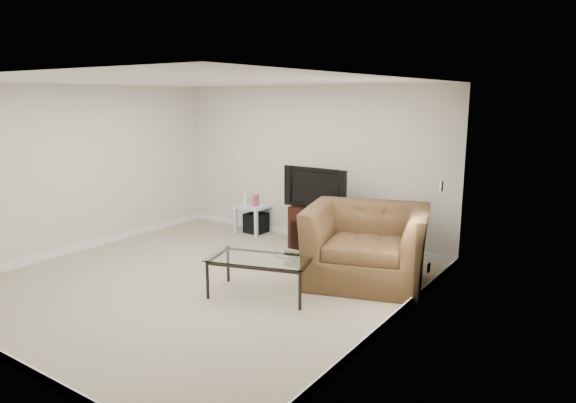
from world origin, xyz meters
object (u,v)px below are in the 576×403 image
Objects in this scene: television at (318,187)px; subwoofer at (256,223)px; coffee_table at (261,276)px; side_table at (254,219)px; recliner at (367,232)px; tv_stand at (319,228)px.

television is 1.63m from subwoofer.
coffee_table reaches higher than subwoofer.
recliner is at bearing -22.09° from side_table.
recliner is at bearing 54.17° from coffee_table.
television reaches higher than coffee_table.
tv_stand reaches higher than subwoofer.
television reaches higher than side_table.
tv_stand is 1.45m from side_table.
recliner is 1.24× the size of coffee_table.
coffee_table is at bearing -50.82° from subwoofer.
television reaches higher than tv_stand.
recliner is 1.45m from coffee_table.
side_table is 0.42× the size of coffee_table.
subwoofer is at bearing 171.39° from television.
television is at bearing -9.11° from side_table.
television is at bearing -10.10° from subwoofer.
subwoofer is (-1.40, 0.22, -0.16)m from tv_stand.
side_table is 1.52× the size of subwoofer.
television is 3.04× the size of subwoofer.
tv_stand is 0.64m from television.
side_table reaches higher than coffee_table.
coffee_table is (-0.81, -1.13, -0.42)m from recliner.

